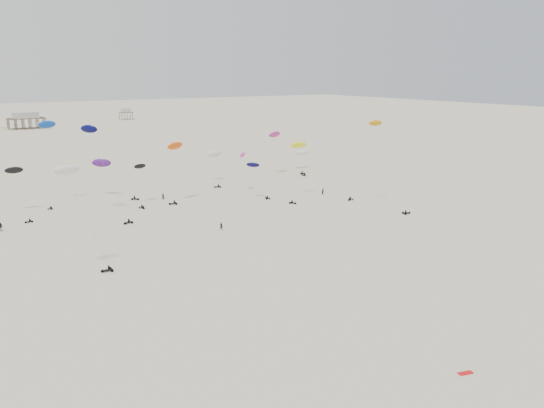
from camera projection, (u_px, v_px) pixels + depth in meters
ground_plane at (116, 162)px, 202.11m from camera, size 900.00×900.00×0.00m
pavilion_main at (26, 122)px, 319.03m from camera, size 21.00×13.00×9.80m
pavilion_small at (126, 115)px, 380.03m from camera, size 9.00×7.00×8.00m
rig_0 at (266, 177)px, 140.04m from camera, size 8.41×13.92×14.49m
rig_1 at (250, 168)px, 147.58m from camera, size 3.48×14.78×15.24m
rig_2 at (320, 170)px, 144.01m from camera, size 9.58×15.25×17.89m
rig_3 at (141, 183)px, 135.14m from camera, size 4.66×8.50×10.96m
rig_4 at (48, 138)px, 134.99m from camera, size 5.72×10.58×21.66m
rig_5 at (107, 169)px, 144.16m from camera, size 9.59×13.37×13.56m
rig_6 at (387, 156)px, 131.64m from camera, size 4.25×15.49×23.55m
rig_7 at (99, 153)px, 123.26m from camera, size 6.88×17.70×23.83m
rig_8 at (17, 180)px, 126.77m from camera, size 4.33×14.84×15.70m
rig_9 at (79, 201)px, 88.76m from camera, size 7.42×5.83×18.49m
rig_10 at (214, 160)px, 163.75m from camera, size 7.64×12.14×13.09m
rig_11 at (299, 148)px, 184.27m from camera, size 8.87×12.21×12.31m
rig_12 at (279, 140)px, 175.34m from camera, size 10.09×11.81×15.90m
rig_13 at (175, 158)px, 137.23m from camera, size 6.44×6.30×15.92m
spectator_0 at (221, 230)px, 114.88m from camera, size 0.88×0.85×2.00m
spectator_1 at (323, 195)px, 147.80m from camera, size 1.09×0.69×2.13m
spectator_2 at (1, 231)px, 114.12m from camera, size 1.51×1.24×2.25m
spectator_3 at (163, 200)px, 141.85m from camera, size 0.94×0.86×2.14m
grounded_kite_b at (465, 373)px, 60.21m from camera, size 1.92×1.14×0.07m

